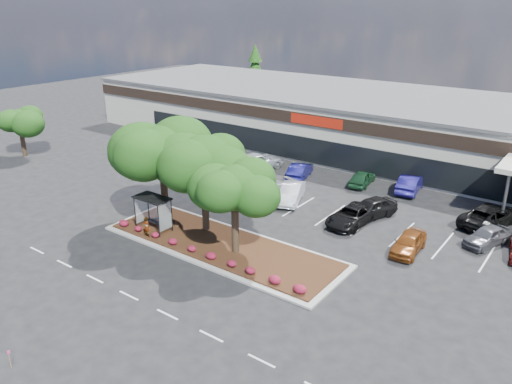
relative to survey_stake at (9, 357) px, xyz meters
The scene contains 26 objects.
ground 11.58m from the survey_stake, 79.95° to the left, with size 160.00×160.00×0.00m, color black.
retail_store 45.41m from the survey_stake, 87.37° to the left, with size 80.40×25.20×6.25m.
landscape_island 15.39m from the survey_stake, 89.93° to the left, with size 18.00×6.00×0.26m.
lane_markings 21.90m from the survey_stake, 85.08° to the left, with size 33.12×20.06×0.01m.
shrub_row 13.28m from the survey_stake, 89.92° to the left, with size 17.00×0.80×0.50m, color maroon, non-canonical shape.
bus_shelter 15.43m from the survey_stake, 110.93° to the left, with size 2.75×1.55×2.59m.
island_tree_west 17.34m from the survey_stake, 110.64° to the left, with size 7.20×7.20×7.89m, color #1C3E12, non-canonical shape.
island_tree_mid 17.08m from the survey_stake, 98.51° to the left, with size 6.60×6.60×7.32m, color #1C3E12, non-canonical shape.
island_tree_east 15.43m from the survey_stake, 84.25° to the left, with size 5.80×5.80×6.50m, color #1C3E12, non-canonical shape.
tree_west_far 37.46m from the survey_stake, 148.78° to the left, with size 4.80×4.80×5.61m, color #1C3E12, non-canonical shape.
conifer_north_west 63.99m from the survey_stake, 116.00° to the left, with size 4.40×4.40×10.00m, color #1C3E12.
person_waiting 14.03m from the survey_stake, 111.06° to the left, with size 0.55×0.36×1.52m, color #594C47.
survey_stake is the anchor object (origin of this frame).
car_0 25.78m from the survey_stake, 109.98° to the left, with size 1.88×4.63×1.35m, color #184D23.
car_1 25.26m from the survey_stake, 109.30° to the left, with size 1.62×4.03×1.37m, color silver.
car_2 24.73m from the survey_stake, 95.43° to the left, with size 2.13×5.23×1.52m, color #999FA4.
car_3 25.46m from the survey_stake, 91.43° to the left, with size 1.65×4.73×1.56m, color silver.
car_4 24.92m from the survey_stake, 76.91° to the left, with size 2.35×5.09×1.41m, color black.
car_5 27.09m from the survey_stake, 76.59° to the left, with size 1.90×4.71×1.61m, color black.
car_6 24.89m from the survey_stake, 64.18° to the left, with size 1.66×4.14×1.41m, color brown.
car_7 30.63m from the survey_stake, 60.83° to the left, with size 1.62×4.03×1.37m, color #52535A.
car_9 32.25m from the survey_stake, 104.94° to the left, with size 2.59×5.61×1.56m, color #B7BDC4.
car_11 31.29m from the survey_stake, 95.98° to the left, with size 1.58×4.54×1.50m, color #111153.
car_12 33.01m from the survey_stake, 85.70° to the left, with size 1.66×4.13×1.41m, color #1F4F2C.
car_14 34.54m from the survey_stake, 78.73° to the left, with size 1.69×4.84×1.60m, color navy.
car_15 33.47m from the survey_stake, 64.73° to the left, with size 2.68×5.82×1.62m, color black.
Camera 1 is at (18.51, -19.85, 16.18)m, focal length 35.00 mm.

